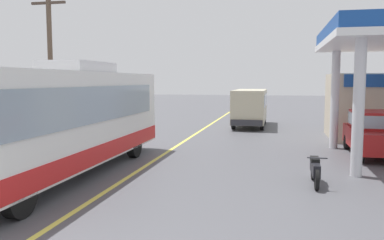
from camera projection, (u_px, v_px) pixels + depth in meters
The scene contains 7 objects.
ground at pixel (203, 129), 24.83m from camera, with size 120.00×120.00×0.00m, color #4C4C51.
lane_divider_stripe at pixel (184, 141), 19.96m from camera, with size 0.16×50.00×0.01m, color #D8CC4C.
coach_bus_main at pixel (65, 122), 12.66m from camera, with size 2.60×11.04×3.69m.
car_at_pump at pixel (373, 131), 16.04m from camera, with size 1.70×4.20×1.82m.
minibus_opposing_lane at pixel (250, 104), 26.49m from camera, with size 2.04×6.13×2.44m.
motorcycle_parked_forecourt at pixel (315, 170), 11.64m from camera, with size 0.55×1.80×0.92m.
utility_pole_roadside at pixel (50, 64), 19.64m from camera, with size 1.80×0.24×7.44m.
Camera 1 is at (4.60, -4.22, 3.05)m, focal length 37.07 mm.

